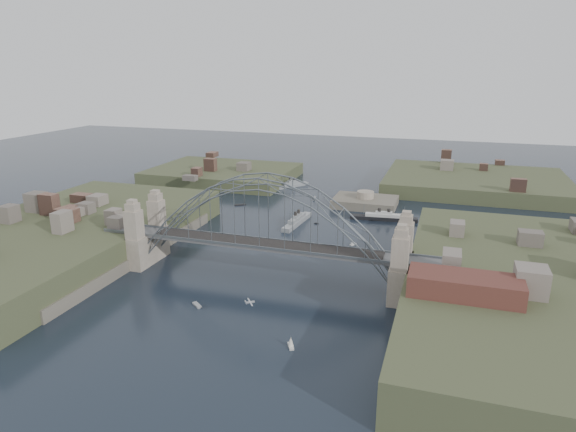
{
  "coord_description": "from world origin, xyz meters",
  "views": [
    {
      "loc": [
        39.43,
        -103.5,
        48.26
      ],
      "look_at": [
        0.0,
        18.0,
        10.0
      ],
      "focal_mm": 31.49,
      "sensor_mm": 36.0,
      "label": 1
    }
  ],
  "objects_px": {
    "fort_island": "(365,207)",
    "naval_cruiser_far": "(292,185)",
    "bridge": "(264,228)",
    "ocean_liner": "(384,218)",
    "naval_cruiser_near": "(297,221)",
    "wharf_shed": "(465,286)"
  },
  "relations": [
    {
      "from": "naval_cruiser_far",
      "to": "fort_island",
      "type": "bearing_deg",
      "value": -30.75
    },
    {
      "from": "wharf_shed",
      "to": "naval_cruiser_far",
      "type": "height_order",
      "value": "wharf_shed"
    },
    {
      "from": "fort_island",
      "to": "naval_cruiser_far",
      "type": "xyz_separation_m",
      "value": [
        -33.69,
        20.04,
        1.16
      ]
    },
    {
      "from": "wharf_shed",
      "to": "naval_cruiser_near",
      "type": "xyz_separation_m",
      "value": [
        -48.89,
        56.41,
        -9.09
      ]
    },
    {
      "from": "bridge",
      "to": "ocean_liner",
      "type": "bearing_deg",
      "value": 69.41
    },
    {
      "from": "wharf_shed",
      "to": "ocean_liner",
      "type": "xyz_separation_m",
      "value": [
        -23.35,
        68.96,
        -9.18
      ]
    },
    {
      "from": "bridge",
      "to": "wharf_shed",
      "type": "xyz_separation_m",
      "value": [
        44.0,
        -14.0,
        -2.32
      ]
    },
    {
      "from": "fort_island",
      "to": "ocean_liner",
      "type": "relative_size",
      "value": 1.01
    },
    {
      "from": "fort_island",
      "to": "naval_cruiser_far",
      "type": "distance_m",
      "value": 39.21
    },
    {
      "from": "naval_cruiser_far",
      "to": "ocean_liner",
      "type": "xyz_separation_m",
      "value": [
        42.34,
        -35.08,
        0.0
      ]
    },
    {
      "from": "naval_cruiser_near",
      "to": "naval_cruiser_far",
      "type": "xyz_separation_m",
      "value": [
        -16.79,
        47.63,
        -0.1
      ]
    },
    {
      "from": "naval_cruiser_near",
      "to": "fort_island",
      "type": "bearing_deg",
      "value": 58.52
    },
    {
      "from": "bridge",
      "to": "naval_cruiser_far",
      "type": "xyz_separation_m",
      "value": [
        -21.69,
        90.04,
        -11.51
      ]
    },
    {
      "from": "naval_cruiser_near",
      "to": "ocean_liner",
      "type": "height_order",
      "value": "naval_cruiser_near"
    },
    {
      "from": "fort_island",
      "to": "naval_cruiser_far",
      "type": "height_order",
      "value": "fort_island"
    },
    {
      "from": "bridge",
      "to": "naval_cruiser_near",
      "type": "bearing_deg",
      "value": 96.58
    },
    {
      "from": "fort_island",
      "to": "ocean_liner",
      "type": "height_order",
      "value": "fort_island"
    },
    {
      "from": "wharf_shed",
      "to": "naval_cruiser_near",
      "type": "distance_m",
      "value": 75.2
    },
    {
      "from": "bridge",
      "to": "fort_island",
      "type": "relative_size",
      "value": 3.82
    },
    {
      "from": "naval_cruiser_far",
      "to": "bridge",
      "type": "bearing_deg",
      "value": -76.46
    },
    {
      "from": "naval_cruiser_near",
      "to": "bridge",
      "type": "bearing_deg",
      "value": -83.42
    },
    {
      "from": "fort_island",
      "to": "naval_cruiser_near",
      "type": "height_order",
      "value": "naval_cruiser_near"
    }
  ]
}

